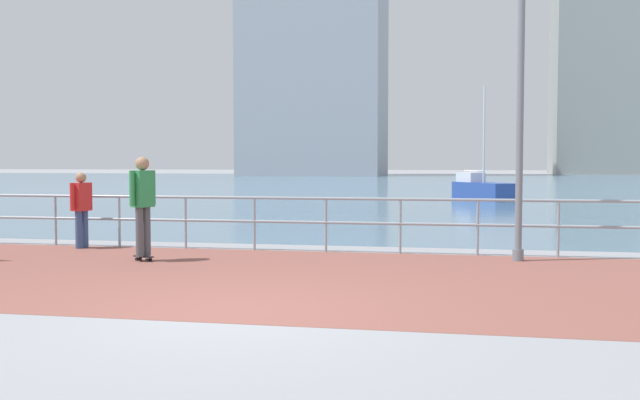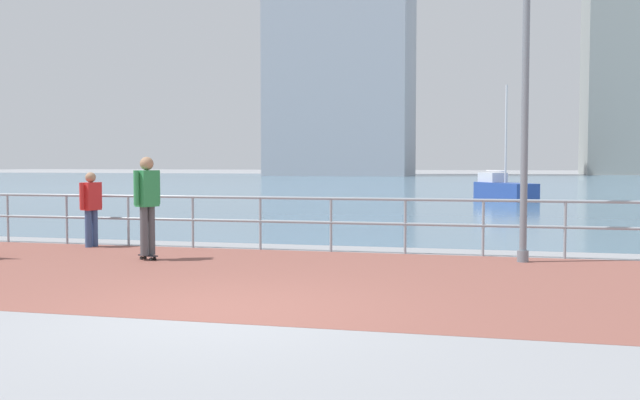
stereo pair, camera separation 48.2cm
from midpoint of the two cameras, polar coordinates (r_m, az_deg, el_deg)
name	(u,v)px [view 2 (the right image)]	position (r m, az deg, el deg)	size (l,w,h in m)	color
ground	(444,188)	(47.67, 10.17, 0.95)	(220.00, 220.00, 0.00)	gray
brick_paving	(286,277)	(10.54, -1.41, -6.18)	(28.00, 6.11, 0.01)	brown
harbor_water	(452,183)	(58.20, 10.75, 1.32)	(180.00, 88.00, 0.00)	slate
waterfront_railing	(331,214)	(13.42, 1.92, -1.12)	(25.25, 0.06, 1.04)	#8C99A3
lamppost	(531,75)	(12.76, 17.60, 9.53)	(0.62, 0.70, 5.73)	slate
skateboarder	(147,198)	(12.55, -12.60, 0.16)	(0.41, 0.54, 1.79)	black
bystander	(91,204)	(14.82, -16.97, -0.28)	(0.33, 0.55, 1.50)	#384C7A
sailboat_teal	(504,189)	(32.97, 14.88, 0.84)	(2.82, 3.71, 5.12)	#284799
tower_beige	(342,11)	(94.80, 1.93, 14.87)	(17.80, 13.08, 43.93)	#A3A8B2
tower_slate	(627,49)	(110.14, 23.49, 11.04)	(11.19, 10.31, 36.67)	#939993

